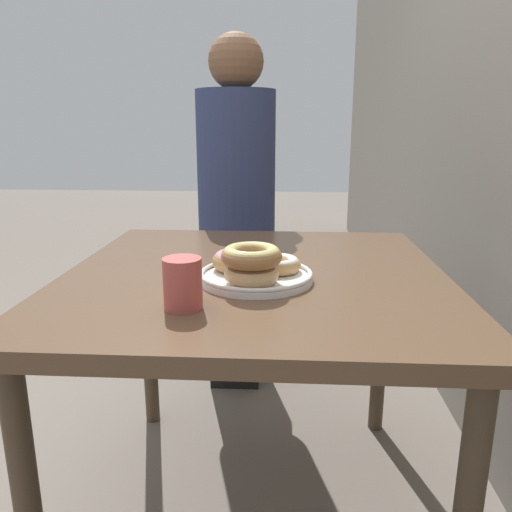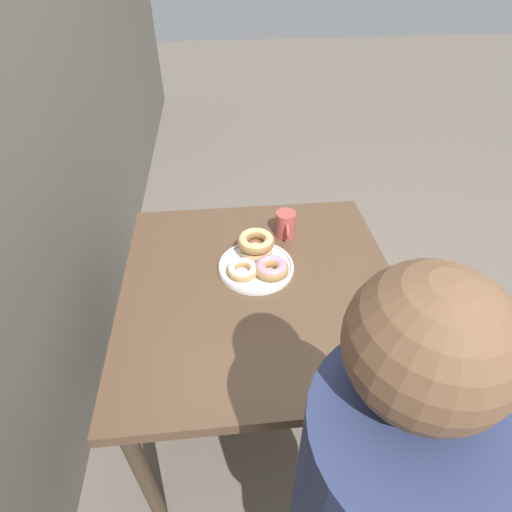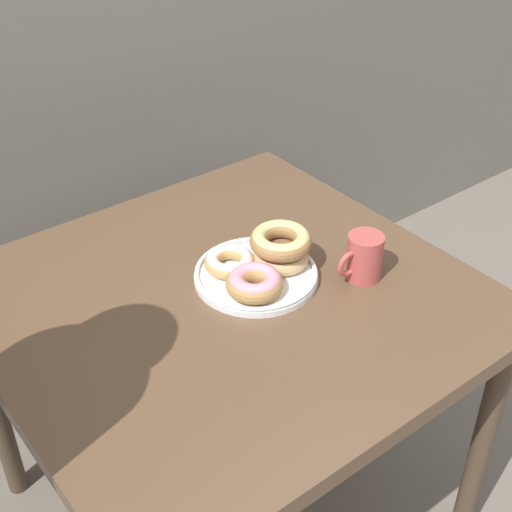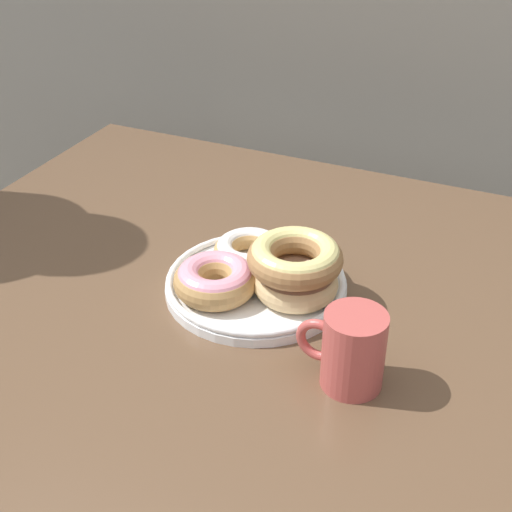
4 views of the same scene
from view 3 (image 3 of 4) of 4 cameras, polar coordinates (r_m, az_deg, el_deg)
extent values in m
cube|color=brown|center=(1.50, -2.31, -3.73)|extent=(0.97, 0.94, 0.04)
cylinder|color=#473828|center=(1.77, 17.71, -13.80)|extent=(0.05, 0.05, 0.67)
cylinder|color=#473828|center=(2.17, 0.64, -1.48)|extent=(0.05, 0.05, 0.67)
cylinder|color=white|center=(1.52, 0.00, -1.64)|extent=(0.27, 0.27, 0.01)
torus|color=white|center=(1.51, 0.00, -1.27)|extent=(0.26, 0.26, 0.01)
torus|color=#D6B27A|center=(1.53, 2.02, -0.03)|extent=(0.17, 0.17, 0.04)
torus|color=brown|center=(1.53, 2.03, 0.20)|extent=(0.16, 0.16, 0.03)
torus|color=tan|center=(1.52, -2.11, -0.49)|extent=(0.14, 0.14, 0.03)
torus|color=white|center=(1.52, -2.11, -0.31)|extent=(0.13, 0.13, 0.03)
torus|color=#B2844C|center=(1.45, -0.12, -2.22)|extent=(0.14, 0.14, 0.04)
torus|color=pink|center=(1.45, -0.12, -1.98)|extent=(0.13, 0.13, 0.03)
torus|color=#9E7042|center=(1.51, 1.99, 1.20)|extent=(0.17, 0.17, 0.04)
torus|color=#E0D17F|center=(1.51, 1.99, 1.42)|extent=(0.16, 0.16, 0.03)
cylinder|color=#B74C47|center=(1.52, 8.67, -0.05)|extent=(0.08, 0.08, 0.10)
cylinder|color=#382114|center=(1.50, 8.82, 1.37)|extent=(0.06, 0.06, 0.00)
torus|color=#B74C47|center=(1.50, 7.44, -0.63)|extent=(0.06, 0.01, 0.06)
camera|label=1|loc=(2.20, 23.39, 17.42)|focal=35.00mm
camera|label=2|loc=(1.11, -59.18, 21.68)|focal=28.00mm
camera|label=4|loc=(1.16, 41.69, 10.72)|focal=50.00mm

